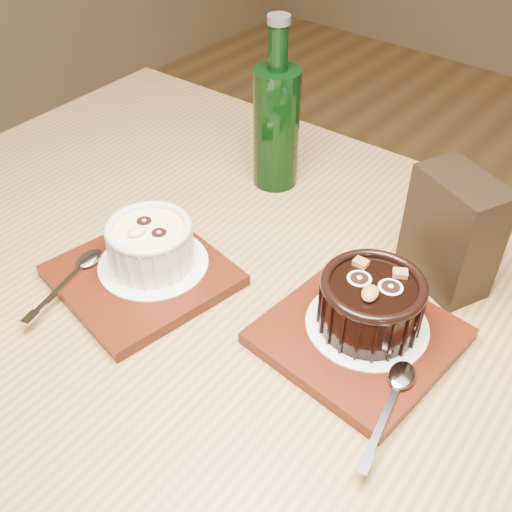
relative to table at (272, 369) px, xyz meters
The scene contains 11 objects.
table is the anchor object (origin of this frame).
tray_left 0.19m from the table, 161.92° to the right, with size 0.18×0.18×0.01m, color #45170B.
doily_left 0.19m from the table, 167.71° to the right, with size 0.13×0.13×0.00m, color white.
ramekin_white 0.21m from the table, 167.69° to the right, with size 0.10×0.10×0.06m.
spoon_left 0.26m from the table, 151.70° to the right, with size 0.03×0.13×0.01m, color silver, non-canonical shape.
tray_right 0.14m from the table, 18.24° to the left, with size 0.18×0.18×0.01m, color #45170B.
doily_right 0.15m from the table, 24.88° to the left, with size 0.13×0.13×0.00m, color white.
ramekin_dark 0.17m from the table, 24.88° to the left, with size 0.11×0.11×0.06m.
spoon_right 0.20m from the table, 10.46° to the right, with size 0.03×0.13×0.01m, color silver, non-canonical shape.
condiment_stand 0.26m from the table, 57.05° to the left, with size 0.10×0.06×0.14m, color black.
green_bottle 0.33m from the table, 127.79° to the left, with size 0.06×0.06×0.24m.
Camera 1 is at (0.24, -0.47, 1.23)m, focal length 42.00 mm.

